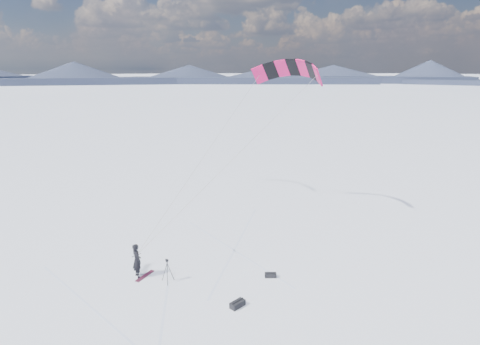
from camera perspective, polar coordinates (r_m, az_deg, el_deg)
ground at (r=21.14m, az=-7.53°, el=-16.35°), size 1800.00×1800.00×0.00m
horizon_hills at (r=19.57m, az=-7.87°, el=-7.37°), size 704.47×706.88×8.71m
snow_tracks at (r=20.59m, az=-12.85°, el=-17.51°), size 13.93×9.84×0.01m
snowkiter at (r=22.88m, az=-14.31°, el=-14.15°), size 0.50×0.72×1.89m
snowboard at (r=22.82m, az=-13.38°, el=-14.11°), size 1.28×0.91×0.04m
tripod at (r=21.65m, az=-10.32°, el=-13.14°), size 0.60×0.66×1.30m
gear_bag_a at (r=19.72m, az=-0.37°, el=-18.19°), size 0.81×0.51×0.34m
gear_bag_b at (r=22.17m, az=4.37°, el=-14.32°), size 0.68×0.58×0.28m
power_kite at (r=29.47m, az=7.05°, el=14.03°), size 14.18×6.21×10.25m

